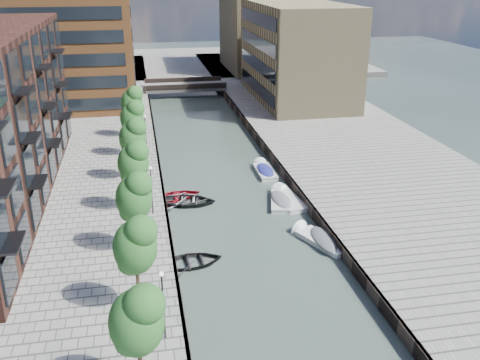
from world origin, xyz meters
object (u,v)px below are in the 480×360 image
object	(u,v)px
tree_5	(132,117)
sloop_4	(187,204)
bridge	(185,86)
sloop_3	(185,202)
tree_2	(134,195)
tree_4	(132,136)
tree_6	(132,101)
car	(271,103)
motorboat_1	(319,239)
motorboat_3	(264,171)
tree_0	(136,318)
motorboat_2	(286,199)
tree_1	(135,244)
tree_3	(133,161)
sloop_2	(178,199)
sloop_1	(192,265)
motorboat_4	(281,200)

from	to	relation	value
tree_5	sloop_4	size ratio (longest dim) A/B	1.17
bridge	sloop_3	bearing A→B (deg)	-95.49
tree_2	tree_4	world-z (taller)	same
tree_6	car	xyz separation A→B (m)	(19.46, 10.80, -3.72)
motorboat_1	motorboat_3	distance (m)	15.48
tree_6	tree_2	bearing A→B (deg)	-90.00
tree_0	motorboat_2	bearing A→B (deg)	59.59
tree_1	motorboat_2	world-z (taller)	tree_1
tree_3	car	xyz separation A→B (m)	(19.46, 31.80, -3.72)
bridge	tree_3	size ratio (longest dim) A/B	2.18
tree_3	tree_5	xyz separation A→B (m)	(0.00, 14.00, 0.00)
tree_4	car	xyz separation A→B (m)	(19.46, 24.80, -3.72)
sloop_2	motorboat_3	distance (m)	10.65
car	sloop_4	bearing A→B (deg)	-118.64
tree_1	motorboat_2	size ratio (longest dim) A/B	1.13
sloop_1	sloop_4	bearing A→B (deg)	-10.32
sloop_2	tree_4	bearing A→B (deg)	35.12
tree_0	motorboat_3	xyz separation A→B (m)	(13.03, 30.06, -5.11)
tree_3	motorboat_2	world-z (taller)	tree_3
sloop_3	tree_3	bearing A→B (deg)	131.90
tree_0	tree_2	world-z (taller)	same
tree_2	motorboat_2	distance (m)	16.80
tree_4	sloop_4	world-z (taller)	tree_4
tree_0	tree_4	world-z (taller)	same
bridge	car	xyz separation A→B (m)	(10.96, -15.20, 0.19)
sloop_2	car	world-z (taller)	car
motorboat_3	sloop_4	bearing A→B (deg)	-142.98
tree_4	motorboat_1	bearing A→B (deg)	-44.38
tree_4	sloop_3	size ratio (longest dim) A/B	1.26
tree_6	motorboat_4	distance (m)	23.84
tree_2	motorboat_1	bearing A→B (deg)	2.49
tree_0	tree_2	size ratio (longest dim) A/B	1.00
tree_3	motorboat_1	world-z (taller)	tree_3
sloop_1	bridge	bearing A→B (deg)	-11.42
bridge	tree_2	xyz separation A→B (m)	(-8.50, -54.00, 3.92)
motorboat_1	tree_2	bearing A→B (deg)	-177.51
tree_5	motorboat_2	size ratio (longest dim) A/B	1.13
motorboat_3	motorboat_1	bearing A→B (deg)	-87.52
sloop_1	sloop_3	size ratio (longest dim) A/B	0.96
tree_3	tree_4	bearing A→B (deg)	90.00
sloop_1	motorboat_4	distance (m)	13.11
sloop_1	sloop_3	bearing A→B (deg)	-9.42
motorboat_1	motorboat_3	xyz separation A→B (m)	(-0.67, 15.47, -0.01)
tree_2	tree_4	distance (m)	14.00
tree_0	tree_1	size ratio (longest dim) A/B	1.00
sloop_4	motorboat_2	distance (m)	8.98
tree_5	motorboat_1	world-z (taller)	tree_5
tree_2	sloop_4	bearing A→B (deg)	65.23
motorboat_1	sloop_2	bearing A→B (deg)	134.01
motorboat_1	motorboat_2	distance (m)	8.17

